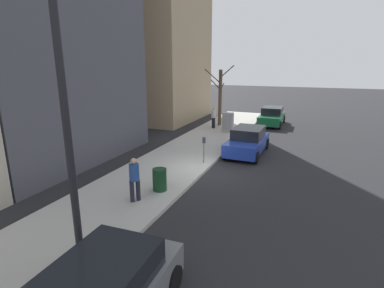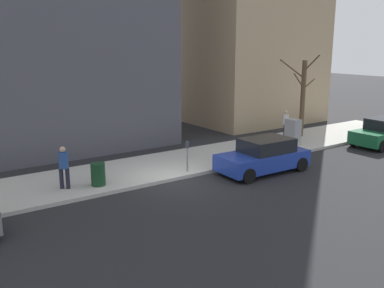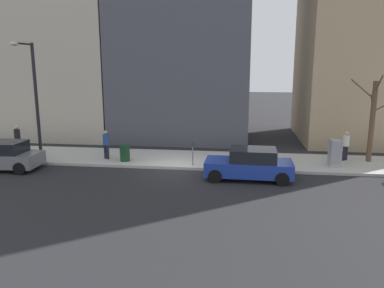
# 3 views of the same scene
# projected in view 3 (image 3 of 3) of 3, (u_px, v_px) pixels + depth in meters

# --- Properties ---
(ground_plane) EXTENTS (120.00, 120.00, 0.00)m
(ground_plane) POSITION_uv_depth(u_px,v_px,m) (178.00, 170.00, 19.93)
(ground_plane) COLOR #232326
(sidewalk) EXTENTS (4.00, 36.00, 0.15)m
(sidewalk) POSITION_uv_depth(u_px,v_px,m) (183.00, 159.00, 21.85)
(sidewalk) COLOR #B2AFA8
(sidewalk) RESTS_ON ground
(parked_car_blue) EXTENTS (2.00, 4.24, 1.52)m
(parked_car_blue) POSITION_uv_depth(u_px,v_px,m) (250.00, 164.00, 18.18)
(parked_car_blue) COLOR #1E389E
(parked_car_blue) RESTS_ON ground
(parked_car_grey) EXTENTS (2.05, 4.26, 1.52)m
(parked_car_grey) POSITION_uv_depth(u_px,v_px,m) (1.00, 156.00, 19.87)
(parked_car_grey) COLOR slate
(parked_car_grey) RESTS_ON ground
(parking_meter) EXTENTS (0.14, 0.10, 1.35)m
(parking_meter) POSITION_uv_depth(u_px,v_px,m) (193.00, 150.00, 20.07)
(parking_meter) COLOR slate
(parking_meter) RESTS_ON sidewalk
(utility_box) EXTENTS (0.83, 0.61, 1.43)m
(utility_box) POSITION_uv_depth(u_px,v_px,m) (335.00, 153.00, 19.96)
(utility_box) COLOR #A8A399
(utility_box) RESTS_ON sidewalk
(streetlamp) EXTENTS (1.97, 0.32, 6.50)m
(streetlamp) POSITION_uv_depth(u_px,v_px,m) (33.00, 92.00, 20.39)
(streetlamp) COLOR black
(streetlamp) RESTS_ON sidewalk
(bare_tree) EXTENTS (2.12, 2.00, 4.84)m
(bare_tree) POSITION_uv_depth(u_px,v_px,m) (372.00, 120.00, 20.61)
(bare_tree) COLOR brown
(bare_tree) RESTS_ON sidewalk
(trash_bin) EXTENTS (0.56, 0.56, 0.90)m
(trash_bin) POSITION_uv_depth(u_px,v_px,m) (125.00, 153.00, 21.08)
(trash_bin) COLOR #14381E
(trash_bin) RESTS_ON sidewalk
(pedestrian_near_meter) EXTENTS (0.36, 0.36, 1.66)m
(pedestrian_near_meter) POSITION_uv_depth(u_px,v_px,m) (346.00, 144.00, 21.18)
(pedestrian_near_meter) COLOR #1E1E2D
(pedestrian_near_meter) RESTS_ON sidewalk
(pedestrian_midblock) EXTENTS (0.36, 0.36, 1.66)m
(pedestrian_midblock) POSITION_uv_depth(u_px,v_px,m) (106.00, 143.00, 21.49)
(pedestrian_midblock) COLOR #1E1E2D
(pedestrian_midblock) RESTS_ON sidewalk
(pedestrian_far_corner) EXTENTS (0.36, 0.36, 1.66)m
(pedestrian_far_corner) POSITION_uv_depth(u_px,v_px,m) (17.00, 137.00, 23.14)
(pedestrian_far_corner) COLOR #1E1E2D
(pedestrian_far_corner) RESTS_ON sidewalk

